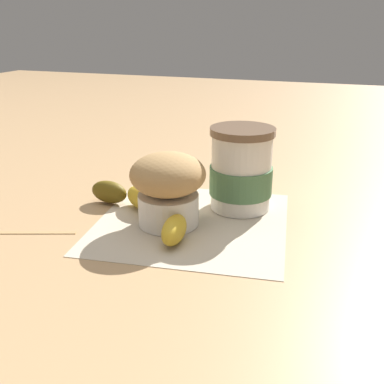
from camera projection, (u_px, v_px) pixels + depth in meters
name	position (u px, v px, depth m)	size (l,w,h in m)	color
ground_plane	(192.00, 222.00, 0.60)	(3.00, 3.00, 0.00)	tan
paper_napkin	(192.00, 221.00, 0.60)	(0.25, 0.25, 0.00)	beige
coffee_cup	(241.00, 171.00, 0.63)	(0.09, 0.09, 0.12)	silver
muffin	(168.00, 186.00, 0.58)	(0.10, 0.10, 0.10)	white
banana	(148.00, 206.00, 0.61)	(0.14, 0.18, 0.03)	gold
wooden_stirrer	(33.00, 232.00, 0.57)	(0.11, 0.01, 0.00)	tan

